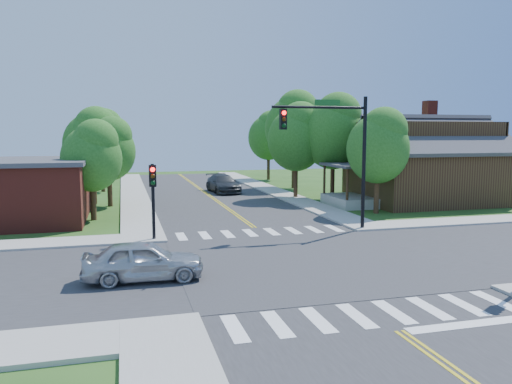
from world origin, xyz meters
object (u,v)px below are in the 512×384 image
object	(u,v)px
car_silver	(143,261)
car_dgrey	(223,184)
signal_mast_ne	(335,141)
house_ne	(425,159)
signal_pole_nw	(153,187)

from	to	relation	value
car_silver	car_dgrey	xyz separation A→B (m)	(7.94, 25.28, 0.05)
signal_mast_ne	car_dgrey	world-z (taller)	signal_mast_ne
house_ne	signal_pole_nw	bearing A→B (deg)	-157.31
car_dgrey	house_ne	bearing A→B (deg)	-40.90
house_ne	car_dgrey	world-z (taller)	house_ne
house_ne	car_dgrey	xyz separation A→B (m)	(-13.54, 10.03, -2.56)
signal_pole_nw	car_dgrey	xyz separation A→B (m)	(7.17, 18.69, -1.89)
signal_mast_ne	house_ne	world-z (taller)	signal_mast_ne
house_ne	signal_mast_ne	bearing A→B (deg)	-142.32
signal_pole_nw	car_silver	world-z (taller)	signal_pole_nw
signal_mast_ne	signal_pole_nw	distance (m)	9.76
signal_pole_nw	car_silver	distance (m)	6.91
signal_pole_nw	house_ne	size ratio (longest dim) A/B	0.29
signal_mast_ne	car_silver	bearing A→B (deg)	-147.31
house_ne	car_silver	distance (m)	26.47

